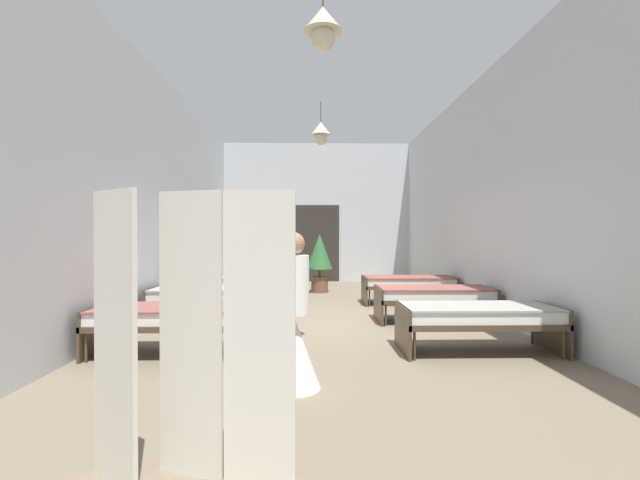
{
  "coord_description": "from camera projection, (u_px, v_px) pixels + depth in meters",
  "views": [
    {
      "loc": [
        -0.2,
        -7.19,
        1.43
      ],
      "look_at": [
        0.0,
        1.86,
        1.35
      ],
      "focal_mm": 24.34,
      "sensor_mm": 36.0,
      "label": 1
    }
  ],
  "objects": [
    {
      "name": "bed_left_row_0",
      "position": [
        173.0,
        317.0,
        5.27
      ],
      "size": [
        1.9,
        0.84,
        0.57
      ],
      "color": "#473828",
      "rests_on": "ground"
    },
    {
      "name": "nurse_near_aisle",
      "position": [
        293.0,
        332.0,
        4.07
      ],
      "size": [
        0.52,
        0.52,
        1.49
      ],
      "rotation": [
        0.0,
        0.0,
        6.12
      ],
      "color": "white",
      "rests_on": "ground"
    },
    {
      "name": "room_shell",
      "position": [
        321.0,
        198.0,
        8.49
      ],
      "size": [
        6.23,
        13.16,
        4.36
      ],
      "color": "silver",
      "rests_on": "ground"
    },
    {
      "name": "ground_plane",
      "position": [
        322.0,
        325.0,
        7.21
      ],
      "size": [
        6.43,
        13.56,
        0.1
      ],
      "primitive_type": "cube",
      "color": "#7A6B56"
    },
    {
      "name": "potted_plant",
      "position": [
        320.0,
        257.0,
        10.98
      ],
      "size": [
        0.65,
        0.65,
        1.49
      ],
      "color": "brown",
      "rests_on": "ground"
    },
    {
      "name": "bed_right_row_2",
      "position": [
        408.0,
        283.0,
        9.15
      ],
      "size": [
        1.9,
        0.84,
        0.57
      ],
      "color": "#473828",
      "rests_on": "ground"
    },
    {
      "name": "privacy_screen",
      "position": [
        189.0,
        335.0,
        2.55
      ],
      "size": [
        1.23,
        0.28,
        1.7
      ],
      "rotation": [
        0.0,
        0.0,
        -0.35
      ],
      "color": "silver",
      "rests_on": "ground"
    },
    {
      "name": "bed_right_row_1",
      "position": [
        434.0,
        295.0,
        7.25
      ],
      "size": [
        1.9,
        0.84,
        0.57
      ],
      "color": "#473828",
      "rests_on": "ground"
    },
    {
      "name": "bed_right_row_0",
      "position": [
        478.0,
        316.0,
        5.35
      ],
      "size": [
        1.9,
        0.84,
        0.57
      ],
      "color": "#473828",
      "rests_on": "ground"
    },
    {
      "name": "bed_left_row_2",
      "position": [
        231.0,
        283.0,
        9.06
      ],
      "size": [
        1.9,
        0.84,
        0.57
      ],
      "color": "#473828",
      "rests_on": "ground"
    },
    {
      "name": "bed_left_row_1",
      "position": [
        210.0,
        296.0,
        7.16
      ],
      "size": [
        1.9,
        0.84,
        0.57
      ],
      "color": "#473828",
      "rests_on": "ground"
    }
  ]
}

